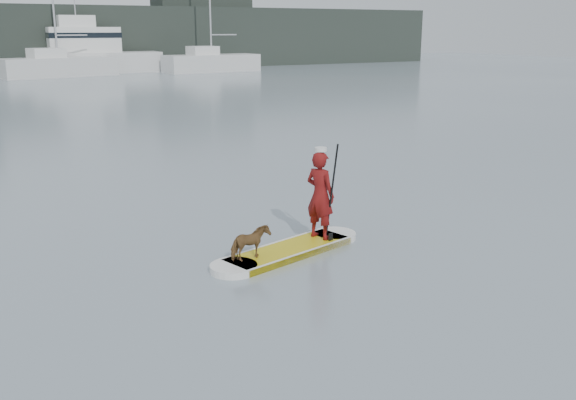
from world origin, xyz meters
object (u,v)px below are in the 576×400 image
paddler (320,195)px  sailboat_d (58,65)px  sailboat_e (211,62)px  paddleboard (288,251)px  dog (250,243)px  motor_yacht_a (92,52)px

paddler → sailboat_d: (3.89, 47.04, 0.05)m
sailboat_d → sailboat_e: sailboat_d is taller
paddleboard → sailboat_e: (18.24, 46.83, 0.86)m
dog → sailboat_d: sailboat_d is taller
dog → motor_yacht_a: motor_yacht_a is taller
sailboat_d → sailboat_e: 13.56m
paddleboard → sailboat_e: sailboat_e is taller
paddler → dog: 1.78m
paddleboard → sailboat_d: sailboat_d is taller
paddler → motor_yacht_a: (7.57, 50.54, 0.92)m
dog → sailboat_d: size_ratio=0.05×
dog → sailboat_d: bearing=-15.5°
sailboat_e → paddleboard: bearing=-115.7°
paddleboard → motor_yacht_a: size_ratio=0.29×
paddleboard → motor_yacht_a: (8.36, 50.74, 1.80)m
paddleboard → dog: 0.95m
paddleboard → sailboat_d: 47.49m
sailboat_e → dog: bearing=-116.5°
sailboat_e → motor_yacht_a: size_ratio=1.14×
dog → sailboat_d: 47.79m
dog → sailboat_e: (19.09, 47.04, 0.51)m
dog → motor_yacht_a: (9.22, 50.96, 1.46)m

